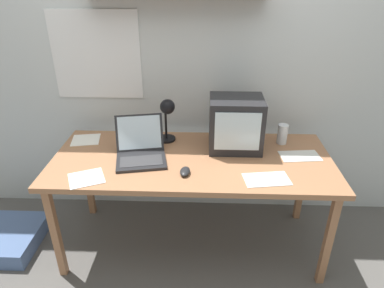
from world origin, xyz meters
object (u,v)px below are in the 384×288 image
(laptop, at_px, (140,148))
(loose_paper_near_laptop, at_px, (267,179))
(open_notebook, at_px, (86,140))
(corner_desk, at_px, (192,165))
(juice_glass, at_px, (282,135))
(loose_paper_near_monitor, at_px, (86,178))
(printed_handout, at_px, (300,156))
(desk_lamp, at_px, (167,114))
(computer_mouse, at_px, (185,171))
(crt_monitor, at_px, (236,124))
(floor_cushion, at_px, (6,238))

(laptop, distance_m, loose_paper_near_laptop, 0.82)
(laptop, relative_size, open_notebook, 1.80)
(corner_desk, height_order, juice_glass, juice_glass)
(loose_paper_near_monitor, bearing_deg, printed_handout, 13.63)
(open_notebook, distance_m, printed_handout, 1.49)
(desk_lamp, bearing_deg, juice_glass, -19.14)
(open_notebook, bearing_deg, computer_mouse, -29.89)
(loose_paper_near_monitor, xyz_separation_m, open_notebook, (-0.16, 0.50, 0.00))
(corner_desk, bearing_deg, crt_monitor, 28.69)
(crt_monitor, distance_m, desk_lamp, 0.47)
(floor_cushion, bearing_deg, juice_glass, 9.01)
(computer_mouse, bearing_deg, desk_lamp, 109.28)
(loose_paper_near_laptop, bearing_deg, desk_lamp, 143.93)
(open_notebook, xyz_separation_m, loose_paper_near_laptop, (1.22, -0.47, 0.00))
(corner_desk, bearing_deg, laptop, 179.35)
(crt_monitor, bearing_deg, juice_glass, 13.28)
(corner_desk, relative_size, desk_lamp, 5.56)
(desk_lamp, height_order, floor_cushion, desk_lamp)
(corner_desk, relative_size, juice_glass, 12.93)
(corner_desk, height_order, computer_mouse, computer_mouse)
(corner_desk, xyz_separation_m, loose_paper_near_monitor, (-0.61, -0.27, 0.06))
(loose_paper_near_laptop, bearing_deg, loose_paper_near_monitor, -178.34)
(loose_paper_near_monitor, bearing_deg, computer_mouse, 7.47)
(computer_mouse, distance_m, loose_paper_near_laptop, 0.48)
(crt_monitor, height_order, loose_paper_near_laptop, crt_monitor)
(floor_cushion, bearing_deg, loose_paper_near_monitor, -14.28)
(loose_paper_near_monitor, xyz_separation_m, loose_paper_near_laptop, (1.05, 0.03, 0.00))
(computer_mouse, relative_size, floor_cushion, 0.23)
(laptop, distance_m, computer_mouse, 0.36)
(laptop, relative_size, loose_paper_near_monitor, 1.57)
(open_notebook, relative_size, printed_handout, 0.82)
(crt_monitor, bearing_deg, loose_paper_near_laptop, -67.91)
(open_notebook, bearing_deg, crt_monitor, -3.85)
(corner_desk, bearing_deg, floor_cushion, -176.63)
(juice_glass, height_order, loose_paper_near_monitor, juice_glass)
(laptop, relative_size, floor_cushion, 0.82)
(laptop, xyz_separation_m, printed_handout, (1.04, 0.04, -0.06))
(crt_monitor, distance_m, floor_cushion, 1.86)
(corner_desk, height_order, open_notebook, open_notebook)
(desk_lamp, relative_size, loose_paper_near_laptop, 1.15)
(juice_glass, distance_m, floor_cushion, 2.13)
(juice_glass, distance_m, loose_paper_near_monitor, 1.33)
(open_notebook, relative_size, loose_paper_near_laptop, 0.78)
(loose_paper_near_monitor, bearing_deg, open_notebook, 108.03)
(loose_paper_near_monitor, distance_m, floor_cushion, 1.02)
(crt_monitor, relative_size, floor_cushion, 0.73)
(computer_mouse, height_order, loose_paper_near_monitor, computer_mouse)
(desk_lamp, bearing_deg, printed_handout, -31.37)
(loose_paper_near_monitor, bearing_deg, desk_lamp, 48.22)
(open_notebook, bearing_deg, corner_desk, -16.39)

